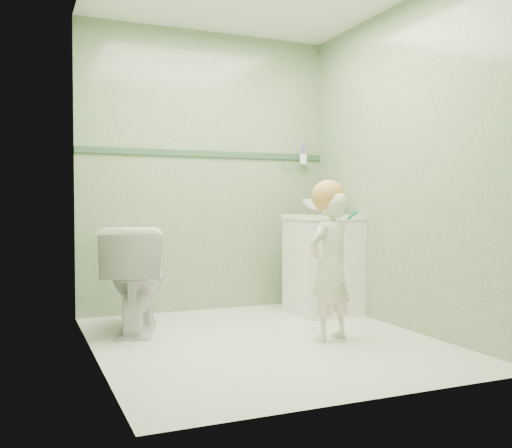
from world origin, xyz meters
name	(u,v)px	position (x,y,z in m)	size (l,w,h in m)	color
ground	(265,341)	(0.00, 0.00, 0.00)	(2.50, 2.50, 0.00)	white
room_shell	(265,161)	(0.00, 0.00, 1.20)	(2.50, 2.54, 2.40)	gray
trim_stripe	(207,154)	(0.00, 1.24, 1.35)	(2.20, 0.02, 0.05)	#335338
vanity	(323,266)	(0.84, 0.70, 0.40)	(0.52, 0.50, 0.80)	silver
counter	(323,217)	(0.84, 0.70, 0.81)	(0.54, 0.52, 0.04)	white
basin	(323,207)	(0.84, 0.70, 0.89)	(0.37, 0.37, 0.13)	white
faucet	(313,198)	(0.84, 0.89, 0.97)	(0.03, 0.13, 0.18)	silver
cup_holder	(302,159)	(0.89, 1.18, 1.33)	(0.26, 0.07, 0.21)	silver
toilet	(135,279)	(-0.74, 0.63, 0.38)	(0.43, 0.75, 0.76)	white
toddler	(330,266)	(0.41, -0.14, 0.50)	(0.37, 0.24, 1.00)	beige
hair_cap	(328,196)	(0.41, -0.12, 0.97)	(0.22, 0.22, 0.22)	#C68A41
teal_toothbrush	(352,214)	(0.52, -0.24, 0.85)	(0.10, 0.14, 0.08)	#039672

